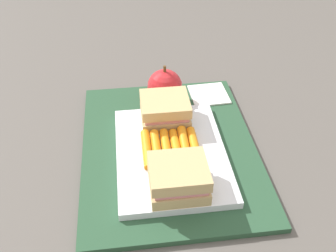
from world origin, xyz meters
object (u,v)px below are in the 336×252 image
object	(u,v)px
paper_napkin	(209,94)
apple	(165,87)
sandwich_half_left	(178,178)
carrot_sticks_bundle	(171,147)
sandwich_half_right	(165,110)
food_tray	(171,154)

from	to	relation	value
paper_napkin	apple	bearing A→B (deg)	95.71
sandwich_half_left	apple	xyz separation A→B (m)	(0.23, -0.01, -0.00)
sandwich_half_left	paper_napkin	bearing A→B (deg)	-21.61
carrot_sticks_bundle	paper_napkin	bearing A→B (deg)	-30.67
apple	sandwich_half_right	bearing A→B (deg)	173.48
sandwich_half_left	apple	bearing A→B (deg)	-2.10
food_tray	sandwich_half_right	distance (m)	0.08
carrot_sticks_bundle	apple	bearing A→B (deg)	-3.24
paper_napkin	sandwich_half_right	bearing A→B (deg)	131.02
food_tray	carrot_sticks_bundle	distance (m)	0.01
food_tray	sandwich_half_right	world-z (taller)	sandwich_half_right
food_tray	apple	bearing A→B (deg)	-3.17
food_tray	apple	world-z (taller)	apple
sandwich_half_left	carrot_sticks_bundle	size ratio (longest dim) A/B	0.90
food_tray	apple	xyz separation A→B (m)	(0.15, -0.01, 0.03)
sandwich_half_left	carrot_sticks_bundle	distance (m)	0.08
food_tray	sandwich_half_right	bearing A→B (deg)	0.00
sandwich_half_right	paper_napkin	world-z (taller)	sandwich_half_right
sandwich_half_left	paper_napkin	size ratio (longest dim) A/B	1.14
sandwich_half_left	apple	distance (m)	0.23
sandwich_half_left	sandwich_half_right	size ratio (longest dim) A/B	1.00
sandwich_half_left	sandwich_half_right	xyz separation A→B (m)	(0.16, 0.00, 0.00)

